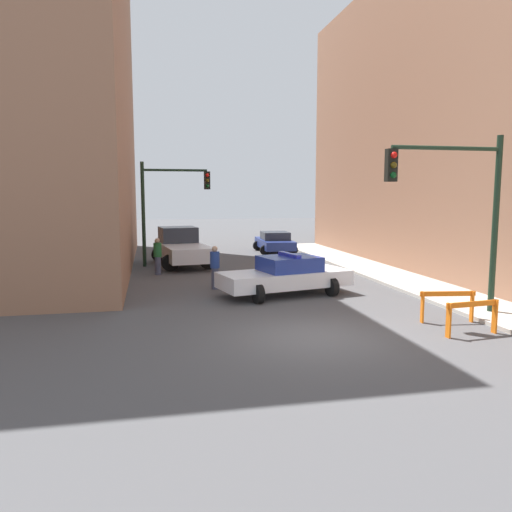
{
  "coord_description": "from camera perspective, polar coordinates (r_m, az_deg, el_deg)",
  "views": [
    {
      "loc": [
        -4.09,
        -11.79,
        3.64
      ],
      "look_at": [
        -0.19,
        6.52,
        1.29
      ],
      "focal_mm": 35.0,
      "sensor_mm": 36.0,
      "label": 1
    }
  ],
  "objects": [
    {
      "name": "pedestrian_crossing",
      "position": [
        19.12,
        -4.72,
        -1.24
      ],
      "size": [
        0.45,
        0.45,
        1.66
      ],
      "rotation": [
        0.0,
        0.0,
        2.86
      ],
      "color": "#474C66",
      "rests_on": "ground_plane"
    },
    {
      "name": "white_truck",
      "position": [
        25.82,
        -8.54,
        0.99
      ],
      "size": [
        3.09,
        5.62,
        1.9
      ],
      "rotation": [
        0.0,
        0.0,
        0.13
      ],
      "color": "silver",
      "rests_on": "ground_plane"
    },
    {
      "name": "police_car",
      "position": [
        17.96,
        3.42,
        -2.21
      ],
      "size": [
        5.0,
        3.01,
        1.52
      ],
      "rotation": [
        0.0,
        0.0,
        1.8
      ],
      "color": "white",
      "rests_on": "ground_plane"
    },
    {
      "name": "ground_plane",
      "position": [
        13.0,
        6.9,
        -9.17
      ],
      "size": [
        120.0,
        120.0,
        0.0
      ],
      "primitive_type": "plane",
      "color": "#4C4C4F"
    },
    {
      "name": "pedestrian_corner",
      "position": [
        22.86,
        -11.17,
        0.03
      ],
      "size": [
        0.45,
        0.45,
        1.66
      ],
      "rotation": [
        0.0,
        0.0,
        4.43
      ],
      "color": "#474C66",
      "rests_on": "ground_plane"
    },
    {
      "name": "barrier_back",
      "position": [
        15.18,
        21.04,
        -4.83
      ],
      "size": [
        1.59,
        0.38,
        0.9
      ],
      "rotation": [
        0.0,
        0.0,
        -0.15
      ],
      "color": "orange",
      "rests_on": "ground_plane"
    },
    {
      "name": "barrier_mid",
      "position": [
        14.04,
        23.49,
        -5.9
      ],
      "size": [
        1.6,
        0.3,
        0.9
      ],
      "rotation": [
        0.0,
        0.0,
        0.1
      ],
      "color": "orange",
      "rests_on": "ground_plane"
    },
    {
      "name": "traffic_light_near",
      "position": [
        15.64,
        22.42,
        6.2
      ],
      "size": [
        3.64,
        0.35,
        5.2
      ],
      "color": "black",
      "rests_on": "sidewalk_right"
    },
    {
      "name": "traffic_light_far",
      "position": [
        25.49,
        -10.32,
        6.48
      ],
      "size": [
        3.44,
        0.35,
        5.2
      ],
      "color": "black",
      "rests_on": "ground_plane"
    },
    {
      "name": "parked_car_near",
      "position": [
        30.83,
        2.15,
        1.62
      ],
      "size": [
        2.42,
        4.38,
        1.31
      ],
      "rotation": [
        0.0,
        0.0,
        -0.05
      ],
      "color": "navy",
      "rests_on": "ground_plane"
    }
  ]
}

